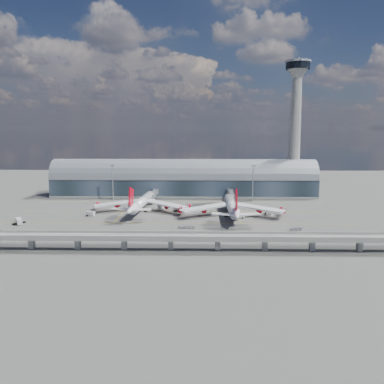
{
  "coord_description": "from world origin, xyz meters",
  "views": [
    {
      "loc": [
        12.26,
        -208.27,
        51.38
      ],
      "look_at": [
        7.71,
        10.0,
        14.0
      ],
      "focal_mm": 35.0,
      "sensor_mm": 36.0,
      "label": 1
    }
  ],
  "objects_px": {
    "service_truck_0": "(19,221)",
    "service_truck_4": "(161,207)",
    "service_truck_5": "(178,209)",
    "service_truck_3": "(268,212)",
    "service_truck_2": "(238,216)",
    "control_tower": "(295,128)",
    "floodlight_mast_left": "(113,182)",
    "cargo_train_1": "(187,227)",
    "airliner_left": "(141,203)",
    "cargo_train_0": "(147,234)",
    "floodlight_mast_right": "(253,182)",
    "airliner_right": "(232,207)",
    "service_truck_1": "(90,214)",
    "cargo_train_2": "(296,229)"
  },
  "relations": [
    {
      "from": "airliner_right",
      "to": "service_truck_1",
      "type": "relative_size",
      "value": 12.81
    },
    {
      "from": "airliner_left",
      "to": "airliner_right",
      "type": "distance_m",
      "value": 56.35
    },
    {
      "from": "service_truck_3",
      "to": "airliner_left",
      "type": "bearing_deg",
      "value": -174.87
    },
    {
      "from": "service_truck_1",
      "to": "cargo_train_2",
      "type": "xyz_separation_m",
      "value": [
        113.9,
        -29.26,
        -0.57
      ]
    },
    {
      "from": "service_truck_4",
      "to": "cargo_train_1",
      "type": "height_order",
      "value": "service_truck_4"
    },
    {
      "from": "airliner_left",
      "to": "service_truck_3",
      "type": "relative_size",
      "value": 11.77
    },
    {
      "from": "service_truck_5",
      "to": "service_truck_3",
      "type": "bearing_deg",
      "value": -49.24
    },
    {
      "from": "airliner_left",
      "to": "cargo_train_0",
      "type": "distance_m",
      "value": 55.01
    },
    {
      "from": "airliner_left",
      "to": "cargo_train_0",
      "type": "height_order",
      "value": "airliner_left"
    },
    {
      "from": "airliner_right",
      "to": "cargo_train_2",
      "type": "distance_m",
      "value": 43.45
    },
    {
      "from": "airliner_left",
      "to": "service_truck_2",
      "type": "xyz_separation_m",
      "value": [
        58.45,
        -16.74,
        -4.2
      ]
    },
    {
      "from": "service_truck_1",
      "to": "service_truck_0",
      "type": "bearing_deg",
      "value": 133.09
    },
    {
      "from": "airliner_right",
      "to": "service_truck_4",
      "type": "xyz_separation_m",
      "value": [
        -43.78,
        16.63,
        -3.9
      ]
    },
    {
      "from": "control_tower",
      "to": "cargo_train_0",
      "type": "height_order",
      "value": "control_tower"
    },
    {
      "from": "service_truck_0",
      "to": "service_truck_4",
      "type": "relative_size",
      "value": 1.3
    },
    {
      "from": "cargo_train_0",
      "to": "service_truck_1",
      "type": "bearing_deg",
      "value": 39.51
    },
    {
      "from": "service_truck_3",
      "to": "service_truck_5",
      "type": "bearing_deg",
      "value": -178.58
    },
    {
      "from": "floodlight_mast_left",
      "to": "floodlight_mast_right",
      "type": "relative_size",
      "value": 1.0
    },
    {
      "from": "service_truck_2",
      "to": "service_truck_4",
      "type": "distance_m",
      "value": 51.96
    },
    {
      "from": "service_truck_4",
      "to": "airliner_right",
      "type": "bearing_deg",
      "value": -10.26
    },
    {
      "from": "cargo_train_0",
      "to": "service_truck_2",
      "type": "bearing_deg",
      "value": -56.53
    },
    {
      "from": "cargo_train_2",
      "to": "service_truck_4",
      "type": "bearing_deg",
      "value": 80.53
    },
    {
      "from": "floodlight_mast_left",
      "to": "service_truck_5",
      "type": "bearing_deg",
      "value": -35.03
    },
    {
      "from": "service_truck_1",
      "to": "service_truck_3",
      "type": "height_order",
      "value": "service_truck_1"
    },
    {
      "from": "service_truck_2",
      "to": "service_truck_5",
      "type": "distance_m",
      "value": 40.32
    },
    {
      "from": "cargo_train_0",
      "to": "cargo_train_1",
      "type": "height_order",
      "value": "cargo_train_0"
    },
    {
      "from": "service_truck_1",
      "to": "service_truck_4",
      "type": "xyz_separation_m",
      "value": [
        39.79,
        18.14,
        0.17
      ]
    },
    {
      "from": "service_truck_3",
      "to": "floodlight_mast_left",
      "type": "bearing_deg",
      "value": 167.53
    },
    {
      "from": "service_truck_4",
      "to": "cargo_train_0",
      "type": "xyz_separation_m",
      "value": [
        -0.32,
        -59.03,
        -0.76
      ]
    },
    {
      "from": "floodlight_mast_right",
      "to": "service_truck_1",
      "type": "bearing_deg",
      "value": -154.57
    },
    {
      "from": "floodlight_mast_left",
      "to": "service_truck_1",
      "type": "relative_size",
      "value": 4.95
    },
    {
      "from": "service_truck_2",
      "to": "service_truck_5",
      "type": "relative_size",
      "value": 1.26
    },
    {
      "from": "floodlight_mast_right",
      "to": "service_truck_1",
      "type": "xyz_separation_m",
      "value": [
        -102.41,
        -48.68,
        -12.22
      ]
    },
    {
      "from": "floodlight_mast_left",
      "to": "cargo_train_2",
      "type": "distance_m",
      "value": 136.64
    },
    {
      "from": "service_truck_5",
      "to": "airliner_left",
      "type": "bearing_deg",
      "value": 143.55
    },
    {
      "from": "airliner_right",
      "to": "cargo_train_0",
      "type": "bearing_deg",
      "value": -136.18
    },
    {
      "from": "airliner_left",
      "to": "cargo_train_2",
      "type": "height_order",
      "value": "airliner_left"
    },
    {
      "from": "airliner_right",
      "to": "service_truck_1",
      "type": "bearing_deg",
      "value": -179.02
    },
    {
      "from": "service_truck_1",
      "to": "cargo_train_2",
      "type": "height_order",
      "value": "service_truck_1"
    },
    {
      "from": "control_tower",
      "to": "service_truck_5",
      "type": "relative_size",
      "value": 16.68
    },
    {
      "from": "floodlight_mast_right",
      "to": "cargo_train_1",
      "type": "xyz_separation_m",
      "value": [
        -44.49,
        -75.47,
        -12.87
      ]
    },
    {
      "from": "service_truck_5",
      "to": "cargo_train_2",
      "type": "relative_size",
      "value": 0.85
    },
    {
      "from": "floodlight_mast_left",
      "to": "cargo_train_1",
      "type": "distance_m",
      "value": 94.57
    },
    {
      "from": "floodlight_mast_left",
      "to": "service_truck_5",
      "type": "height_order",
      "value": "floodlight_mast_left"
    },
    {
      "from": "service_truck_4",
      "to": "cargo_train_0",
      "type": "relative_size",
      "value": 0.6
    },
    {
      "from": "service_truck_4",
      "to": "service_truck_5",
      "type": "height_order",
      "value": "service_truck_4"
    },
    {
      "from": "cargo_train_0",
      "to": "cargo_train_2",
      "type": "bearing_deg",
      "value": -85.6
    },
    {
      "from": "floodlight_mast_right",
      "to": "service_truck_5",
      "type": "relative_size",
      "value": 4.16
    },
    {
      "from": "service_truck_2",
      "to": "control_tower",
      "type": "bearing_deg",
      "value": -33.92
    },
    {
      "from": "airliner_right",
      "to": "service_truck_0",
      "type": "height_order",
      "value": "airliner_right"
    }
  ]
}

